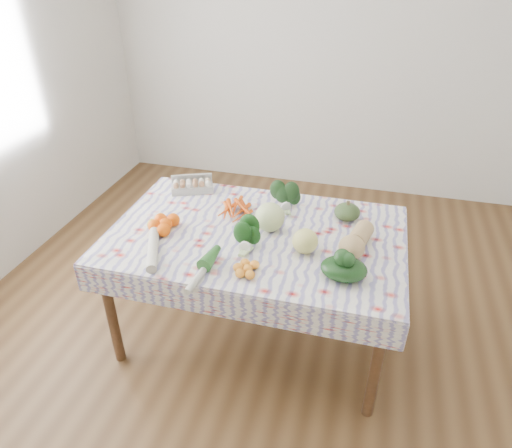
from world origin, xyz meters
name	(u,v)px	position (x,y,z in m)	size (l,w,h in m)	color
ground	(256,330)	(0.00, 0.00, 0.00)	(4.50, 4.50, 0.00)	#50351B
wall_back	(320,43)	(0.00, 2.25, 1.40)	(4.00, 0.04, 2.80)	silver
dining_table	(256,245)	(0.00, 0.00, 0.68)	(1.60, 1.00, 0.75)	brown
tablecloth	(256,234)	(0.00, 0.00, 0.76)	(1.66, 1.06, 0.01)	white
egg_carton	(192,187)	(-0.53, 0.37, 0.80)	(0.27, 0.11, 0.07)	#AFAFA9
carrot_bunch	(235,210)	(-0.18, 0.18, 0.78)	(0.23, 0.21, 0.04)	#D94E0E
kale_bunch	(284,199)	(0.10, 0.31, 0.83)	(0.17, 0.14, 0.14)	#193817
kabocha_squash	(347,212)	(0.48, 0.28, 0.81)	(0.15, 0.15, 0.10)	#375026
cabbage	(270,217)	(0.07, 0.05, 0.85)	(0.17, 0.17, 0.17)	#C7DC8B
butternut_squash	(357,239)	(0.56, -0.02, 0.83)	(0.14, 0.30, 0.14)	tan
orange_cluster	(165,224)	(-0.51, -0.11, 0.80)	(0.24, 0.24, 0.08)	#FD5B07
broccoli	(248,239)	(0.00, -0.16, 0.82)	(0.16, 0.16, 0.11)	#164815
mandarin_cluster	(248,268)	(0.05, -0.37, 0.79)	(0.17, 0.17, 0.05)	orange
grapefruit	(305,241)	(0.30, -0.12, 0.83)	(0.14, 0.14, 0.14)	#DCD970
spinach_bag	(344,269)	(0.52, -0.28, 0.81)	(0.23, 0.18, 0.10)	black
daikon	(153,249)	(-0.47, -0.34, 0.79)	(0.05, 0.05, 0.38)	beige
leek	(203,271)	(-0.16, -0.43, 0.78)	(0.04, 0.04, 0.35)	beige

